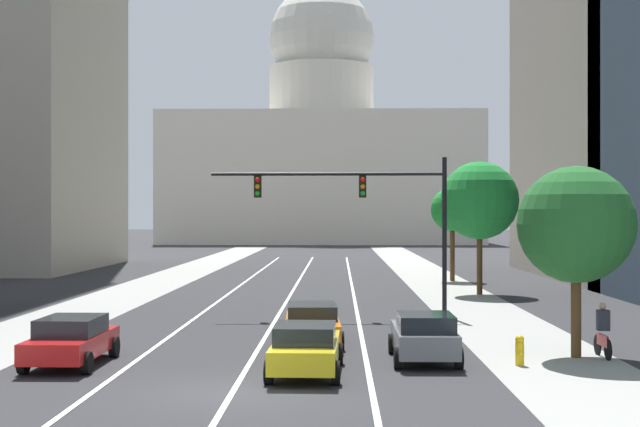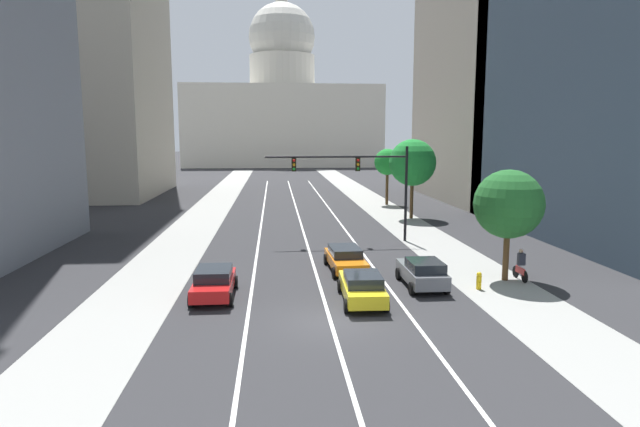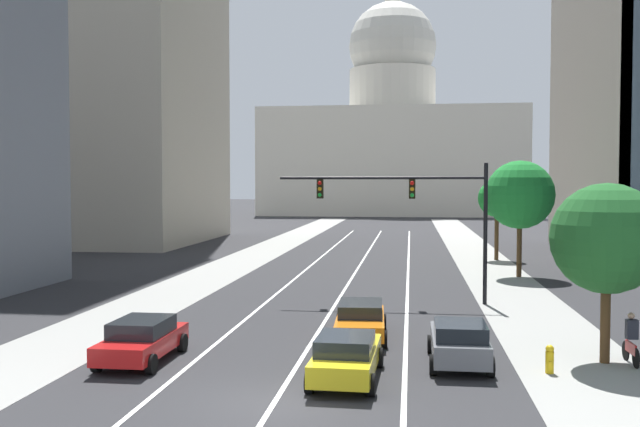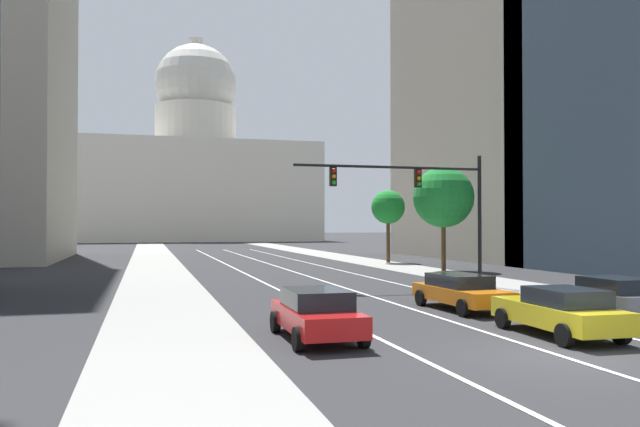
{
  "view_description": "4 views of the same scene",
  "coord_description": "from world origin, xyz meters",
  "px_view_note": "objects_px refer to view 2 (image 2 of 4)",
  "views": [
    {
      "loc": [
        2.65,
        -22.31,
        4.47
      ],
      "look_at": [
        1.98,
        10.29,
        4.5
      ],
      "focal_mm": 50.14,
      "sensor_mm": 36.0,
      "label": 1
    },
    {
      "loc": [
        -2.27,
        -21.54,
        7.77
      ],
      "look_at": [
        0.21,
        7.76,
        3.47
      ],
      "focal_mm": 30.14,
      "sensor_mm": 36.0,
      "label": 2
    },
    {
      "loc": [
        3.65,
        -18.58,
        5.97
      ],
      "look_at": [
        -0.93,
        17.07,
        4.43
      ],
      "focal_mm": 39.74,
      "sensor_mm": 36.0,
      "label": 3
    },
    {
      "loc": [
        -9.95,
        -13.42,
        3.27
      ],
      "look_at": [
        -1.92,
        15.56,
        3.81
      ],
      "focal_mm": 35.45,
      "sensor_mm": 36.0,
      "label": 4
    }
  ],
  "objects_px": {
    "street_tree_mid_right": "(509,204)",
    "car_orange": "(345,258)",
    "capitol_building": "(283,109)",
    "car_gray": "(422,272)",
    "car_red": "(214,282)",
    "car_yellow": "(362,287)",
    "street_tree_far_right": "(387,162)",
    "traffic_signal_mast": "(361,174)",
    "fire_hydrant": "(479,281)",
    "cyclist": "(521,265)",
    "street_tree_near_right": "(412,163)"
  },
  "relations": [
    {
      "from": "capitol_building",
      "to": "cyclist",
      "type": "bearing_deg",
      "value": -84.51
    },
    {
      "from": "car_yellow",
      "to": "car_orange",
      "type": "bearing_deg",
      "value": 1.63
    },
    {
      "from": "car_red",
      "to": "fire_hydrant",
      "type": "bearing_deg",
      "value": -89.02
    },
    {
      "from": "capitol_building",
      "to": "car_gray",
      "type": "bearing_deg",
      "value": -87.36
    },
    {
      "from": "traffic_signal_mast",
      "to": "street_tree_mid_right",
      "type": "distance_m",
      "value": 12.7
    },
    {
      "from": "car_gray",
      "to": "street_tree_mid_right",
      "type": "distance_m",
      "value": 5.95
    },
    {
      "from": "fire_hydrant",
      "to": "street_tree_far_right",
      "type": "xyz_separation_m",
      "value": [
        2.28,
        33.44,
        4.3
      ]
    },
    {
      "from": "fire_hydrant",
      "to": "cyclist",
      "type": "xyz_separation_m",
      "value": [
        2.87,
        1.48,
        0.39
      ]
    },
    {
      "from": "car_gray",
      "to": "street_tree_near_right",
      "type": "height_order",
      "value": "street_tree_near_right"
    },
    {
      "from": "capitol_building",
      "to": "traffic_signal_mast",
      "type": "height_order",
      "value": "capitol_building"
    },
    {
      "from": "car_red",
      "to": "car_yellow",
      "type": "xyz_separation_m",
      "value": [
        7.0,
        -1.4,
        -0.01
      ]
    },
    {
      "from": "traffic_signal_mast",
      "to": "fire_hydrant",
      "type": "relative_size",
      "value": 11.36
    },
    {
      "from": "cyclist",
      "to": "street_tree_near_right",
      "type": "bearing_deg",
      "value": -0.16
    },
    {
      "from": "fire_hydrant",
      "to": "street_tree_near_right",
      "type": "height_order",
      "value": "street_tree_near_right"
    },
    {
      "from": "car_gray",
      "to": "car_red",
      "type": "bearing_deg",
      "value": 94.6
    },
    {
      "from": "traffic_signal_mast",
      "to": "fire_hydrant",
      "type": "bearing_deg",
      "value": -72.43
    },
    {
      "from": "capitol_building",
      "to": "traffic_signal_mast",
      "type": "distance_m",
      "value": 102.46
    },
    {
      "from": "car_orange",
      "to": "traffic_signal_mast",
      "type": "xyz_separation_m",
      "value": [
        2.23,
        8.29,
        4.24
      ]
    },
    {
      "from": "car_red",
      "to": "street_tree_near_right",
      "type": "distance_m",
      "value": 28.72
    },
    {
      "from": "car_orange",
      "to": "street_tree_mid_right",
      "type": "relative_size",
      "value": 0.81
    },
    {
      "from": "car_yellow",
      "to": "cyclist",
      "type": "bearing_deg",
      "value": -69.84
    },
    {
      "from": "fire_hydrant",
      "to": "street_tree_far_right",
      "type": "bearing_deg",
      "value": 86.09
    },
    {
      "from": "car_gray",
      "to": "street_tree_mid_right",
      "type": "xyz_separation_m",
      "value": [
        4.83,
        0.94,
        3.35
      ]
    },
    {
      "from": "capitol_building",
      "to": "fire_hydrant",
      "type": "relative_size",
      "value": 53.38
    },
    {
      "from": "car_gray",
      "to": "street_tree_far_right",
      "type": "height_order",
      "value": "street_tree_far_right"
    },
    {
      "from": "traffic_signal_mast",
      "to": "fire_hydrant",
      "type": "xyz_separation_m",
      "value": [
        4.02,
        -12.71,
        -4.5
      ]
    },
    {
      "from": "car_red",
      "to": "fire_hydrant",
      "type": "relative_size",
      "value": 4.85
    },
    {
      "from": "car_orange",
      "to": "car_red",
      "type": "bearing_deg",
      "value": 120.69
    },
    {
      "from": "street_tree_far_right",
      "to": "street_tree_mid_right",
      "type": "distance_m",
      "value": 31.85
    },
    {
      "from": "car_red",
      "to": "car_yellow",
      "type": "height_order",
      "value": "car_yellow"
    },
    {
      "from": "car_gray",
      "to": "cyclist",
      "type": "xyz_separation_m",
      "value": [
        5.63,
        0.83,
        0.06
      ]
    },
    {
      "from": "cyclist",
      "to": "street_tree_far_right",
      "type": "height_order",
      "value": "street_tree_far_right"
    },
    {
      "from": "capitol_building",
      "to": "car_gray",
      "type": "height_order",
      "value": "capitol_building"
    },
    {
      "from": "traffic_signal_mast",
      "to": "cyclist",
      "type": "relative_size",
      "value": 6.01
    },
    {
      "from": "car_yellow",
      "to": "traffic_signal_mast",
      "type": "relative_size",
      "value": 0.45
    },
    {
      "from": "car_orange",
      "to": "car_yellow",
      "type": "height_order",
      "value": "car_yellow"
    },
    {
      "from": "capitol_building",
      "to": "car_red",
      "type": "distance_m",
      "value": 115.76
    },
    {
      "from": "car_red",
      "to": "car_gray",
      "type": "xyz_separation_m",
      "value": [
        10.5,
        0.83,
        0.03
      ]
    },
    {
      "from": "car_yellow",
      "to": "fire_hydrant",
      "type": "xyz_separation_m",
      "value": [
        6.26,
        1.58,
        -0.29
      ]
    },
    {
      "from": "street_tree_far_right",
      "to": "street_tree_mid_right",
      "type": "xyz_separation_m",
      "value": [
        -0.21,
        -31.84,
        -0.63
      ]
    },
    {
      "from": "capitol_building",
      "to": "car_orange",
      "type": "distance_m",
      "value": 111.09
    },
    {
      "from": "street_tree_mid_right",
      "to": "traffic_signal_mast",
      "type": "bearing_deg",
      "value": 118.76
    },
    {
      "from": "car_gray",
      "to": "car_yellow",
      "type": "height_order",
      "value": "car_gray"
    },
    {
      "from": "car_red",
      "to": "capitol_building",
      "type": "bearing_deg",
      "value": -2.41
    },
    {
      "from": "street_tree_near_right",
      "to": "street_tree_mid_right",
      "type": "xyz_separation_m",
      "value": [
        -0.44,
        -21.81,
        -1.09
      ]
    },
    {
      "from": "car_red",
      "to": "traffic_signal_mast",
      "type": "relative_size",
      "value": 0.43
    },
    {
      "from": "car_gray",
      "to": "cyclist",
      "type": "height_order",
      "value": "cyclist"
    },
    {
      "from": "fire_hydrant",
      "to": "cyclist",
      "type": "bearing_deg",
      "value": 27.22
    },
    {
      "from": "street_tree_mid_right",
      "to": "car_orange",
      "type": "bearing_deg",
      "value": 161.25
    },
    {
      "from": "street_tree_near_right",
      "to": "street_tree_far_right",
      "type": "xyz_separation_m",
      "value": [
        -0.23,
        10.04,
        -0.46
      ]
    }
  ]
}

